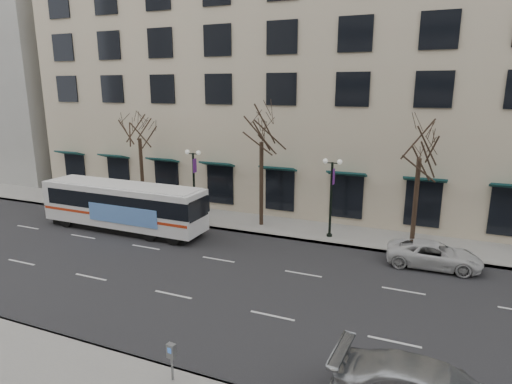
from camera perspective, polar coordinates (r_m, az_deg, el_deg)
The scene contains 12 objects.
ground at distance 22.84m, azimuth -7.75°, elevation -10.97°, with size 160.00×160.00×0.00m, color black.
sidewalk_far at distance 28.97m, azimuth 10.10°, elevation -5.47°, with size 80.00×4.00×0.15m, color gray.
building_hotel at distance 40.90m, azimuth 4.74°, elevation 17.19°, with size 40.00×20.00×24.00m, color beige.
building_far_upblock at distance 62.44m, azimuth -30.00°, elevation 16.11°, with size 28.00×20.00×28.00m, color #999993.
tree_far_left at distance 33.83m, azimuth -15.35°, elevation 8.50°, with size 3.60×3.60×8.34m.
tree_far_mid at distance 28.79m, azimuth 0.74°, elevation 8.57°, with size 3.60×3.60×8.55m.
tree_far_right at distance 26.78m, azimuth 21.13°, elevation 6.23°, with size 3.60×3.60×8.06m.
lamp_post_left at distance 31.07m, azimuth -8.27°, elevation 1.41°, with size 1.22×0.45×5.21m.
lamp_post_right at distance 27.41m, azimuth 10.00°, elevation -0.31°, with size 1.22×0.45×5.21m.
city_bus at distance 30.28m, azimuth -17.17°, elevation -1.69°, with size 11.93×2.76×3.23m.
white_pickup at distance 25.35m, azimuth 22.63°, elevation -7.72°, with size 2.26×4.91×1.36m, color silver.
pay_station at distance 15.05m, azimuth -11.21°, elevation -20.43°, with size 0.30×0.22×1.32m.
Camera 1 is at (10.71, -17.80, 9.49)m, focal length 30.00 mm.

